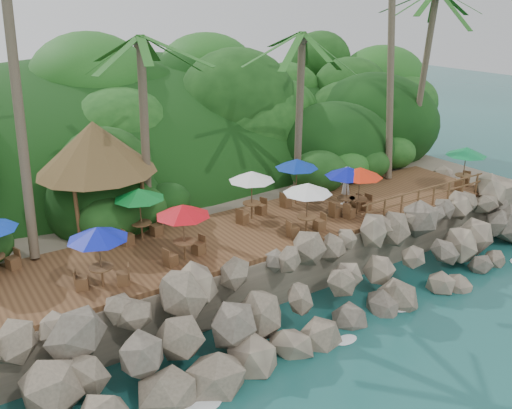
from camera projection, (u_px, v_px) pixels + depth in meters
ground at (347, 341)px, 19.70m from camera, size 140.00×140.00×0.00m
land_base at (162, 191)px, 31.78m from camera, size 32.00×25.20×2.10m
jungle_hill at (118, 175)px, 38.00m from camera, size 44.80×28.00×15.40m
seawall at (313, 290)px, 20.85m from camera, size 29.00×4.00×2.30m
terrace at (256, 230)px, 23.58m from camera, size 26.00×5.00×0.20m
jungle_foliage at (170, 213)px, 31.38m from camera, size 44.00×16.00×12.00m
foam_line at (342, 337)px, 19.92m from camera, size 25.20×0.80×0.06m
palapa at (95, 147)px, 22.70m from camera, size 5.06×5.06×4.60m
dining_clusters at (259, 189)px, 22.77m from camera, size 24.02×5.27×2.24m
railing at (426, 195)px, 25.66m from camera, size 8.30×0.10×1.00m
waiter at (345, 185)px, 26.01m from camera, size 0.80×0.68×1.87m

